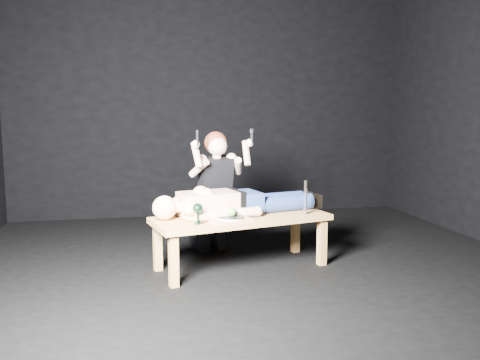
{
  "coord_description": "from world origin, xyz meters",
  "views": [
    {
      "loc": [
        -0.98,
        -3.9,
        1.33
      ],
      "look_at": [
        -0.11,
        0.24,
        0.75
      ],
      "focal_mm": 37.75,
      "sensor_mm": 36.0,
      "label": 1
    }
  ],
  "objects_px": {
    "table": "(241,242)",
    "serving_tray": "(230,220)",
    "kneeling_woman": "(213,191)",
    "carving_knife": "(306,197)",
    "lying_man": "(241,199)",
    "goblet": "(198,214)"
  },
  "relations": [
    {
      "from": "serving_tray",
      "to": "carving_knife",
      "type": "relative_size",
      "value": 1.1
    },
    {
      "from": "goblet",
      "to": "carving_knife",
      "type": "xyz_separation_m",
      "value": [
        0.95,
        0.18,
        0.06
      ]
    },
    {
      "from": "kneeling_woman",
      "to": "serving_tray",
      "type": "xyz_separation_m",
      "value": [
        0.03,
        -0.71,
        -0.13
      ]
    },
    {
      "from": "table",
      "to": "carving_knife",
      "type": "xyz_separation_m",
      "value": [
        0.56,
        -0.04,
        0.37
      ]
    },
    {
      "from": "lying_man",
      "to": "goblet",
      "type": "height_order",
      "value": "lying_man"
    },
    {
      "from": "table",
      "to": "serving_tray",
      "type": "distance_m",
      "value": 0.32
    },
    {
      "from": "goblet",
      "to": "carving_knife",
      "type": "bearing_deg",
      "value": 10.96
    },
    {
      "from": "goblet",
      "to": "serving_tray",
      "type": "bearing_deg",
      "value": 10.08
    },
    {
      "from": "lying_man",
      "to": "serving_tray",
      "type": "bearing_deg",
      "value": -130.22
    },
    {
      "from": "lying_man",
      "to": "kneeling_woman",
      "type": "bearing_deg",
      "value": 100.34
    },
    {
      "from": "serving_tray",
      "to": "goblet",
      "type": "height_order",
      "value": "goblet"
    },
    {
      "from": "table",
      "to": "lying_man",
      "type": "xyz_separation_m",
      "value": [
        0.02,
        0.11,
        0.35
      ]
    },
    {
      "from": "table",
      "to": "goblet",
      "type": "height_order",
      "value": "goblet"
    },
    {
      "from": "table",
      "to": "serving_tray",
      "type": "bearing_deg",
      "value": -139.24
    },
    {
      "from": "kneeling_woman",
      "to": "goblet",
      "type": "distance_m",
      "value": 0.79
    },
    {
      "from": "kneeling_woman",
      "to": "lying_man",
      "type": "bearing_deg",
      "value": -79.35
    },
    {
      "from": "carving_knife",
      "to": "goblet",
      "type": "bearing_deg",
      "value": 178.16
    },
    {
      "from": "kneeling_woman",
      "to": "carving_knife",
      "type": "bearing_deg",
      "value": -51.14
    },
    {
      "from": "lying_man",
      "to": "goblet",
      "type": "relative_size",
      "value": 8.62
    },
    {
      "from": "table",
      "to": "carving_knife",
      "type": "relative_size",
      "value": 5.07
    },
    {
      "from": "serving_tray",
      "to": "goblet",
      "type": "xyz_separation_m",
      "value": [
        -0.27,
        -0.05,
        0.07
      ]
    },
    {
      "from": "carving_knife",
      "to": "lying_man",
      "type": "bearing_deg",
      "value": 151.35
    }
  ]
}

